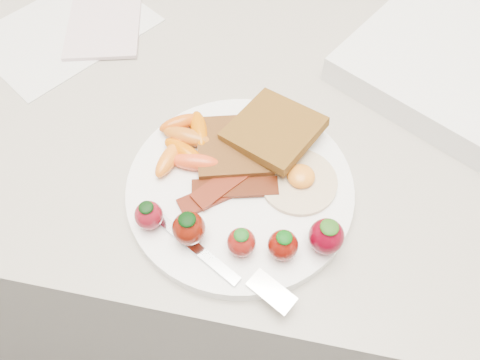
# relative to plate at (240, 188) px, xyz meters

# --- Properties ---
(counter) EXTENTS (2.00, 0.60, 0.90)m
(counter) POSITION_rel_plate_xyz_m (-0.02, 0.14, -0.46)
(counter) COLOR gray
(counter) RESTS_ON ground
(plate) EXTENTS (0.27, 0.27, 0.02)m
(plate) POSITION_rel_plate_xyz_m (0.00, 0.00, 0.00)
(plate) COLOR white
(plate) RESTS_ON counter
(toast_lower) EXTENTS (0.11, 0.11, 0.01)m
(toast_lower) POSITION_rel_plate_xyz_m (-0.02, 0.05, 0.02)
(toast_lower) COLOR #38190D
(toast_lower) RESTS_ON plate
(toast_upper) EXTENTS (0.13, 0.13, 0.02)m
(toast_upper) POSITION_rel_plate_xyz_m (0.03, 0.07, 0.03)
(toast_upper) COLOR #4B310E
(toast_upper) RESTS_ON toast_lower
(fried_egg) EXTENTS (0.12, 0.12, 0.02)m
(fried_egg) POSITION_rel_plate_xyz_m (0.07, 0.02, 0.01)
(fried_egg) COLOR silver
(fried_egg) RESTS_ON plate
(bacon_strips) EXTENTS (0.12, 0.11, 0.01)m
(bacon_strips) POSITION_rel_plate_xyz_m (-0.01, -0.01, 0.01)
(bacon_strips) COLOR #441406
(bacon_strips) RESTS_ON plate
(baby_carrots) EXTENTS (0.09, 0.11, 0.02)m
(baby_carrots) POSITION_rel_plate_xyz_m (-0.08, 0.04, 0.02)
(baby_carrots) COLOR #BA5D17
(baby_carrots) RESTS_ON plate
(strawberries) EXTENTS (0.23, 0.06, 0.05)m
(strawberries) POSITION_rel_plate_xyz_m (0.02, -0.07, 0.03)
(strawberries) COLOR maroon
(strawberries) RESTS_ON plate
(fork) EXTENTS (0.17, 0.09, 0.00)m
(fork) POSITION_rel_plate_xyz_m (0.01, -0.10, 0.01)
(fork) COLOR silver
(fork) RESTS_ON plate
(paper_sheet) EXTENTS (0.29, 0.31, 0.00)m
(paper_sheet) POSITION_rel_plate_xyz_m (-0.32, 0.23, -0.01)
(paper_sheet) COLOR silver
(paper_sheet) RESTS_ON counter
(notepad) EXTENTS (0.15, 0.18, 0.01)m
(notepad) POSITION_rel_plate_xyz_m (-0.27, 0.26, -0.00)
(notepad) COLOR beige
(notepad) RESTS_ON paper_sheet
(appliance) EXTENTS (0.41, 0.39, 0.04)m
(appliance) POSITION_rel_plate_xyz_m (0.28, 0.24, 0.01)
(appliance) COLOR white
(appliance) RESTS_ON counter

